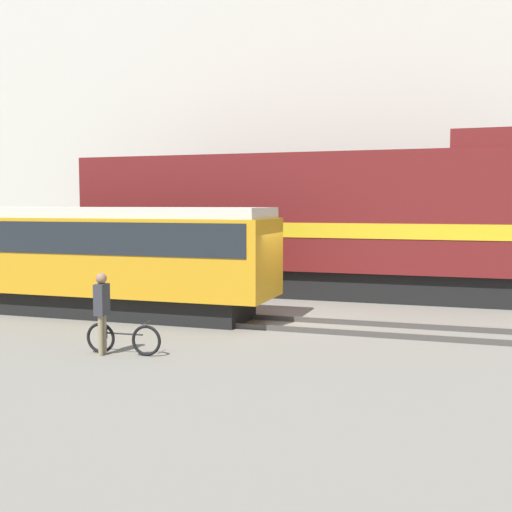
{
  "coord_description": "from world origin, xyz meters",
  "views": [
    {
      "loc": [
        5.06,
        -17.06,
        3.3
      ],
      "look_at": [
        -0.79,
        0.46,
        1.8
      ],
      "focal_mm": 45.0,
      "sensor_mm": 36.0,
      "label": 1
    }
  ],
  "objects": [
    {
      "name": "person",
      "position": [
        -2.51,
        -5.02,
        1.11
      ],
      "size": [
        0.24,
        0.37,
        1.81
      ],
      "color": "#8C7A5B",
      "rests_on": "ground"
    },
    {
      "name": "track_far",
      "position": [
        0.0,
        5.49,
        0.07
      ],
      "size": [
        60.0,
        1.51,
        0.14
      ],
      "color": "#47423D",
      "rests_on": "ground"
    },
    {
      "name": "ground_plane",
      "position": [
        0.0,
        0.0,
        0.0
      ],
      "size": [
        120.0,
        120.0,
        0.0
      ],
      "primitive_type": "plane",
      "color": "slate"
    },
    {
      "name": "freight_locomotive",
      "position": [
        -0.69,
        5.49,
        2.65
      ],
      "size": [
        16.45,
        3.04,
        5.65
      ],
      "color": "black",
      "rests_on": "ground"
    },
    {
      "name": "streetcar",
      "position": [
        -6.24,
        -0.54,
        1.83
      ],
      "size": [
        12.37,
        2.54,
        3.21
      ],
      "color": "black",
      "rests_on": "ground"
    },
    {
      "name": "bicycle",
      "position": [
        -2.09,
        -4.84,
        0.35
      ],
      "size": [
        1.78,
        0.44,
        0.75
      ],
      "color": "black",
      "rests_on": "ground"
    },
    {
      "name": "building_backdrop",
      "position": [
        0.0,
        13.19,
        7.15
      ],
      "size": [
        43.16,
        6.0,
        14.3
      ],
      "color": "beige",
      "rests_on": "ground"
    },
    {
      "name": "track_near",
      "position": [
        0.0,
        -0.54,
        0.07
      ],
      "size": [
        60.0,
        1.5,
        0.14
      ],
      "color": "#47423D",
      "rests_on": "ground"
    }
  ]
}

